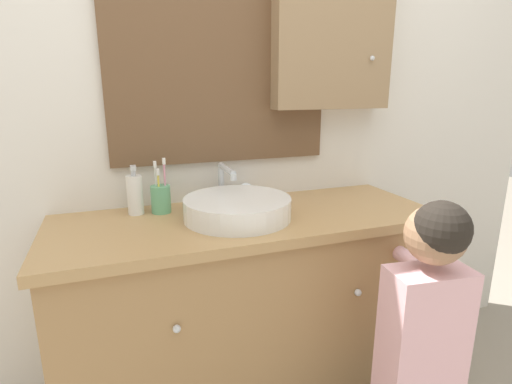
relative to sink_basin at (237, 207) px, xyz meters
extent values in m
cube|color=silver|center=(0.04, 0.29, 0.38)|extent=(3.20, 0.06, 2.50)
cube|color=brown|center=(0.02, 0.25, 0.55)|extent=(0.86, 0.02, 0.87)
cube|color=#B2C1CC|center=(0.02, 0.25, 0.55)|extent=(0.80, 0.01, 0.81)
cube|color=#997A56|center=(0.47, 0.21, 0.72)|extent=(0.51, 0.10, 0.80)
sphere|color=silver|center=(0.62, 0.15, 0.52)|extent=(0.02, 0.02, 0.02)
cube|color=#A37A4C|center=(0.04, 0.01, -0.47)|extent=(1.33, 0.47, 0.79)
cube|color=tan|center=(0.04, 0.01, -0.06)|extent=(1.37, 0.51, 0.03)
sphere|color=silver|center=(-0.26, -0.24, -0.27)|extent=(0.02, 0.02, 0.02)
sphere|color=silver|center=(0.35, -0.24, -0.27)|extent=(0.02, 0.02, 0.02)
cylinder|color=white|center=(0.00, -0.01, 0.00)|extent=(0.37, 0.37, 0.07)
cylinder|color=silver|center=(0.00, -0.01, 0.03)|extent=(0.31, 0.31, 0.01)
cylinder|color=silver|center=(0.00, 0.20, 0.04)|extent=(0.02, 0.02, 0.15)
cylinder|color=silver|center=(0.00, 0.12, 0.11)|extent=(0.02, 0.17, 0.02)
cylinder|color=silver|center=(0.00, 0.04, 0.10)|extent=(0.02, 0.02, 0.02)
sphere|color=white|center=(0.10, 0.20, 0.00)|extent=(0.06, 0.06, 0.06)
cylinder|color=#66B27F|center=(-0.24, 0.16, 0.01)|extent=(0.07, 0.07, 0.10)
cylinder|color=pink|center=(-0.22, 0.16, 0.07)|extent=(0.01, 0.01, 0.19)
cube|color=white|center=(-0.22, 0.16, 0.15)|extent=(0.01, 0.02, 0.02)
cylinder|color=white|center=(-0.25, 0.17, 0.06)|extent=(0.01, 0.01, 0.18)
cube|color=white|center=(-0.25, 0.17, 0.14)|extent=(0.01, 0.02, 0.02)
cylinder|color=#E5CC4C|center=(-0.25, 0.15, 0.05)|extent=(0.01, 0.01, 0.15)
cube|color=white|center=(-0.25, 0.15, 0.11)|extent=(0.01, 0.02, 0.02)
cylinder|color=white|center=(-0.33, 0.17, 0.03)|extent=(0.06, 0.06, 0.14)
cylinder|color=silver|center=(-0.33, 0.17, 0.11)|extent=(0.02, 0.02, 0.02)
cube|color=silver|center=(-0.33, 0.16, 0.13)|extent=(0.02, 0.03, 0.02)
cube|color=beige|center=(0.40, -0.49, -0.28)|extent=(0.25, 0.15, 0.40)
sphere|color=#997051|center=(0.40, -0.49, 0.02)|extent=(0.17, 0.17, 0.17)
sphere|color=black|center=(0.40, -0.51, 0.04)|extent=(0.15, 0.15, 0.15)
cylinder|color=beige|center=(0.51, -0.29, -0.15)|extent=(0.09, 0.31, 0.05)
cylinder|color=#8E56B7|center=(0.53, -0.14, -0.11)|extent=(0.01, 0.05, 0.12)
camera|label=1|loc=(-0.39, -1.27, 0.41)|focal=28.00mm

